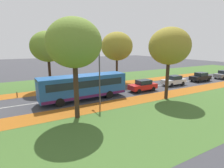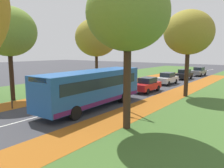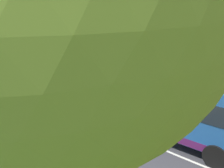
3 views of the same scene
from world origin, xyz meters
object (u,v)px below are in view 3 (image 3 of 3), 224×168
at_px(tree_left_near, 50,6).
at_px(streetlamp_right, 167,43).
at_px(car_red_lead, 44,76).
at_px(bus, 157,97).

height_order(tree_left_near, streetlamp_right, tree_left_near).
relative_size(tree_left_near, car_red_lead, 2.02).
relative_size(streetlamp_right, bus, 0.57).
xyz_separation_m(tree_left_near, streetlamp_right, (10.11, 3.38, -2.53)).
distance_m(tree_left_near, bus, 9.35).
distance_m(bus, car_red_lead, 8.91).
bearing_deg(car_red_lead, tree_left_near, -125.17).
xyz_separation_m(streetlamp_right, car_red_lead, (-2.11, 7.98, -2.92)).
xyz_separation_m(tree_left_near, bus, (7.77, 2.50, -4.57)).
relative_size(bus, car_red_lead, 2.48).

